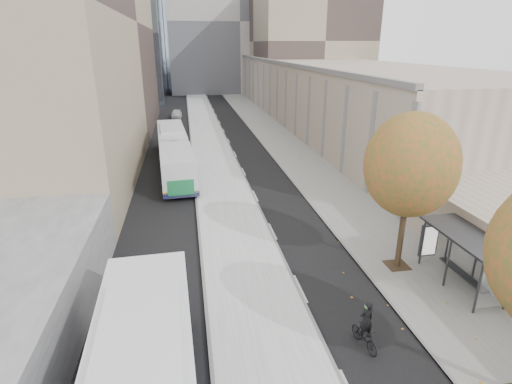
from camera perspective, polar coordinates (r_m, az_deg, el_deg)
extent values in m
cube|color=#A9A9A9|center=(39.29, -6.08, 4.98)|extent=(4.25, 150.00, 0.15)
cube|color=gray|center=(40.58, 5.31, 5.45)|extent=(4.75, 150.00, 0.08)
cube|color=gray|center=(70.59, 8.39, 14.90)|extent=(18.00, 92.00, 8.00)
cube|color=gray|center=(46.80, -32.33, 20.00)|extent=(24.00, 46.00, 25.00)
cube|color=#ABA39D|center=(99.71, -3.06, 22.92)|extent=(30.00, 18.00, 30.00)
cube|color=#383A3F|center=(19.78, 27.91, -5.48)|extent=(1.90, 4.40, 0.10)
cylinder|color=#383A3F|center=(18.59, 29.19, -11.84)|extent=(0.10, 0.10, 2.40)
cube|color=silver|center=(20.72, 28.95, -8.33)|extent=(0.04, 4.00, 2.10)
cylinder|color=black|center=(20.58, 20.00, -5.93)|extent=(0.28, 0.28, 3.24)
sphere|color=#2F5E20|center=(19.35, 21.25, 3.60)|extent=(4.20, 4.20, 4.20)
cube|color=silver|center=(36.16, -11.63, 5.56)|extent=(3.67, 17.31, 2.86)
cube|color=black|center=(36.04, -11.69, 6.37)|extent=(3.68, 16.63, 0.99)
cube|color=#1B7642|center=(28.07, -11.90, 0.55)|extent=(1.81, 0.19, 1.11)
imported|color=black|center=(15.83, 15.22, -19.28)|extent=(0.73, 1.59, 0.92)
imported|color=black|center=(15.39, 15.47, -17.18)|extent=(0.63, 0.48, 1.55)
sphere|color=#5C904E|center=(15.05, 15.69, -15.42)|extent=(0.24, 0.24, 0.24)
imported|color=silver|center=(62.22, -11.30, 10.90)|extent=(1.60, 3.78, 1.28)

